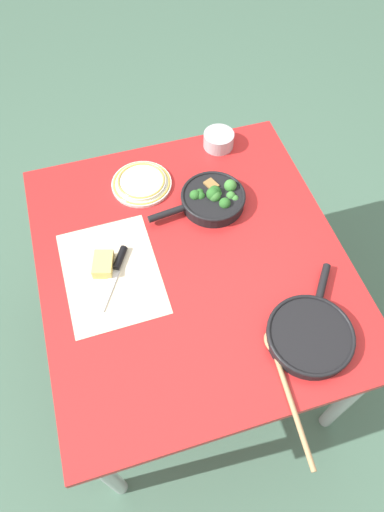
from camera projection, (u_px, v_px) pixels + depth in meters
ground_plane at (192, 343)px, 2.10m from camera, size 14.00×14.00×0.00m
dining_table_red at (192, 272)px, 1.56m from camera, size 1.10×0.99×0.72m
skillet_broccoli at (213, 198)px, 1.59m from camera, size 0.23×0.35×0.07m
skillet_eggs at (310, 335)px, 1.32m from camera, size 0.34×0.29×0.04m
wooden_spoon at (284, 380)px, 1.27m from camera, size 0.39×0.06×0.02m
parchment_sheet at (111, 273)px, 1.46m from camera, size 0.40×0.30×0.00m
grater_knife at (116, 269)px, 1.46m from camera, size 0.21×0.14×0.02m
cheese_block at (103, 264)px, 1.46m from camera, size 0.10×0.08×0.04m
dinner_plate_stack at (141, 183)px, 1.65m from camera, size 0.22×0.22×0.03m
prep_bowl_steel at (219, 140)px, 1.75m from camera, size 0.12×0.12×0.06m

